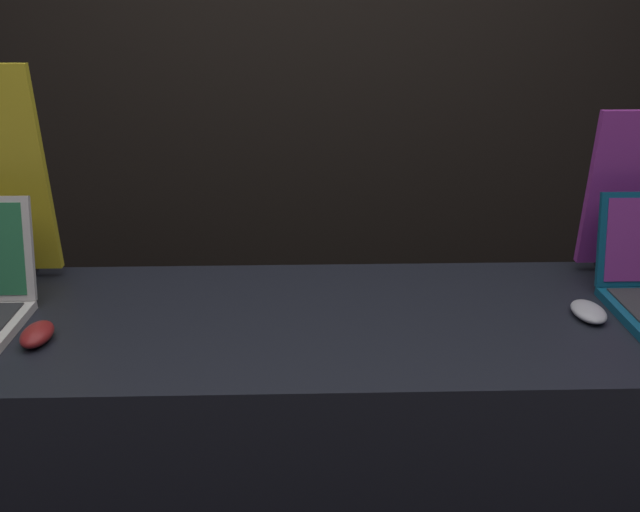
% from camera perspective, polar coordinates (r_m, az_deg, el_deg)
% --- Properties ---
extents(wall_back, '(8.00, 0.05, 2.80)m').
position_cam_1_polar(wall_back, '(2.71, -0.87, 19.70)').
color(wall_back, black).
rests_on(wall_back, ground_plane).
extents(display_counter, '(2.09, 0.57, 0.90)m').
position_cam_1_polar(display_counter, '(1.67, -0.03, -19.13)').
color(display_counter, black).
rests_on(display_counter, ground_plane).
extents(mouse_front, '(0.06, 0.10, 0.04)m').
position_cam_1_polar(mouse_front, '(1.44, -24.45, -6.52)').
color(mouse_front, maroon).
rests_on(mouse_front, display_counter).
extents(mouse_back, '(0.07, 0.11, 0.03)m').
position_cam_1_polar(mouse_back, '(1.53, 23.34, -4.68)').
color(mouse_back, '#B2B2B7').
rests_on(mouse_back, display_counter).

